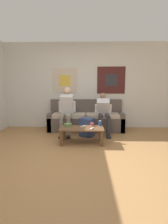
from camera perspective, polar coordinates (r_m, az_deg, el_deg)
ground_plane at (r=3.21m, az=-4.41°, el=-15.10°), size 18.00×18.00×0.00m
wall_back at (r=5.35m, az=-1.89°, el=8.54°), size 10.00×0.07×2.55m
couch at (r=5.09m, az=0.65°, el=-2.58°), size 2.13×0.71×0.87m
coffee_table at (r=3.94m, az=-0.71°, el=-6.09°), size 0.97×0.51×0.36m
person_seated_adult at (r=4.72m, az=-5.71°, el=1.16°), size 0.47×0.89×1.25m
person_seated_teen at (r=4.73m, az=6.42°, el=0.22°), size 0.47×0.96×1.08m
backpack at (r=4.45m, az=0.84°, el=-5.13°), size 0.40×0.35×0.48m
ceramic_bowl at (r=4.06m, az=-5.23°, el=-4.13°), size 0.18×0.18×0.06m
pillar_candle at (r=4.08m, az=2.70°, el=-4.06°), size 0.08×0.08×0.08m
drink_can_blue at (r=4.08m, az=5.26°, el=-3.71°), size 0.07×0.07×0.12m
game_controller_near_left at (r=4.00m, az=-0.28°, el=-4.65°), size 0.13×0.13×0.03m
game_controller_near_right at (r=3.79m, az=2.58°, el=-5.41°), size 0.09×0.15×0.03m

